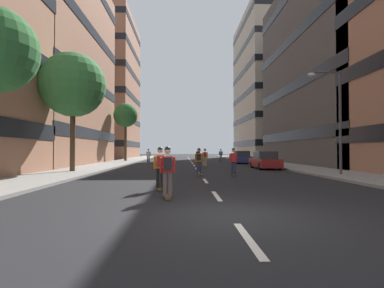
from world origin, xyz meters
The scene contains 21 objects.
ground_plane centered at (0.00, 26.39, 0.00)m, with size 158.34×158.34×0.00m, color black.
sidewalk_left centered at (-9.10, 29.69, 0.07)m, with size 3.86×72.57×0.14m, color gray.
sidewalk_right centered at (9.10, 29.69, 0.07)m, with size 3.86×72.57×0.14m, color gray.
lane_markings centered at (0.00, 28.00, 0.00)m, with size 0.16×62.20×0.01m.
building_left_mid centered at (-19.99, 24.66, 11.30)m, with size 18.04×19.76×22.41m.
building_left_far centered at (-19.99, 50.92, 14.00)m, with size 18.04×17.10×27.81m.
building_right_mid centered at (19.99, 24.66, 10.94)m, with size 18.04×22.66×21.69m.
building_right_far centered at (19.99, 50.92, 14.52)m, with size 18.04×20.64×28.87m.
parked_car_near centered at (5.97, 17.57, 0.70)m, with size 1.82×4.40×1.52m.
parked_car_mid centered at (5.97, 27.56, 0.70)m, with size 1.82×4.40×1.52m.
street_tree_near centered at (-9.10, 13.57, 6.31)m, with size 4.60×4.60×8.50m.
street_tree_mid centered at (-9.10, 32.82, 6.38)m, with size 3.31×3.31×7.96m.
streetlamp_right centered at (8.34, 10.44, 4.14)m, with size 2.13×0.30×6.50m.
skater_0 centered at (2.02, 10.87, 0.98)m, with size 0.54×0.91×1.78m.
skater_1 centered at (-5.42, 28.36, 0.98)m, with size 0.54×0.91×1.78m.
skater_2 centered at (0.89, 31.54, 0.98)m, with size 0.57×0.92×1.78m.
skater_3 centered at (-0.17, 11.11, 1.02)m, with size 0.56×0.92×1.78m.
skater_4 centered at (4.11, 32.53, 1.02)m, with size 0.54×0.91×1.78m.
skater_5 centered at (-1.73, 2.46, 1.02)m, with size 0.55×0.92×1.78m.
skater_6 centered at (-2.15, 4.56, 1.02)m, with size 0.54×0.91×1.78m.
skater_7 centered at (0.97, 20.60, 1.02)m, with size 0.54×0.91×1.78m.
Camera 1 is at (-1.23, -7.38, 1.66)m, focal length 27.04 mm.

